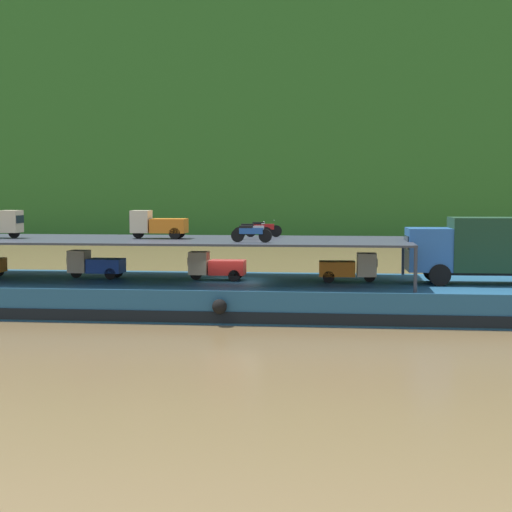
% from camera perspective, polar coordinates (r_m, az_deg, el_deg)
% --- Properties ---
extents(ground_plane, '(400.00, 400.00, 0.00)m').
position_cam_1_polar(ground_plane, '(39.07, -1.57, -3.94)').
color(ground_plane, brown).
extents(hillside_far_bank, '(129.61, 35.73, 32.07)m').
position_cam_1_polar(hillside_far_bank, '(111.83, 3.71, 10.77)').
color(hillside_far_bank, '#286023').
rests_on(hillside_far_bank, ground).
extents(cargo_barge, '(33.64, 9.07, 1.50)m').
position_cam_1_polar(cargo_barge, '(38.95, -1.58, -2.85)').
color(cargo_barge, navy).
rests_on(cargo_barge, ground).
extents(covered_lorry, '(7.91, 2.49, 3.10)m').
position_cam_1_polar(covered_lorry, '(38.76, 16.00, 0.58)').
color(covered_lorry, '#285BA3').
rests_on(covered_lorry, cargo_barge).
extents(cargo_rack, '(24.44, 7.75, 2.00)m').
position_cam_1_polar(cargo_rack, '(39.43, -7.06, 1.13)').
color(cargo_rack, '#2D333D').
rests_on(cargo_rack, cargo_barge).
extents(mini_truck_lower_aft, '(2.77, 1.26, 1.38)m').
position_cam_1_polar(mini_truck_lower_aft, '(40.70, -11.37, -0.58)').
color(mini_truck_lower_aft, '#1E47B7').
rests_on(mini_truck_lower_aft, cargo_barge).
extents(mini_truck_lower_mid, '(2.74, 1.20, 1.38)m').
position_cam_1_polar(mini_truck_lower_mid, '(38.98, -2.86, -0.72)').
color(mini_truck_lower_mid, red).
rests_on(mini_truck_lower_mid, cargo_barge).
extents(mini_truck_lower_fore, '(2.77, 1.25, 1.38)m').
position_cam_1_polar(mini_truck_lower_fore, '(38.42, 6.62, -0.82)').
color(mini_truck_lower_fore, orange).
rests_on(mini_truck_lower_fore, cargo_barge).
extents(mini_truck_upper_mid, '(2.75, 1.21, 1.38)m').
position_cam_1_polar(mini_truck_upper_mid, '(39.64, -6.99, 2.24)').
color(mini_truck_upper_mid, orange).
rests_on(mini_truck_upper_mid, cargo_rack).
extents(motorcycle_upper_port, '(1.89, 0.55, 0.87)m').
position_cam_1_polar(motorcycle_upper_port, '(36.25, -0.36, 1.66)').
color(motorcycle_upper_port, black).
rests_on(motorcycle_upper_port, cargo_rack).
extents(motorcycle_upper_centre, '(1.89, 0.55, 0.87)m').
position_cam_1_polar(motorcycle_upper_centre, '(38.57, -0.27, 1.83)').
color(motorcycle_upper_centre, black).
rests_on(motorcycle_upper_centre, cargo_rack).
extents(motorcycle_upper_stbd, '(1.90, 0.55, 0.87)m').
position_cam_1_polar(motorcycle_upper_stbd, '(40.85, 0.49, 1.97)').
color(motorcycle_upper_stbd, black).
rests_on(motorcycle_upper_stbd, cargo_rack).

